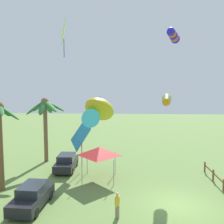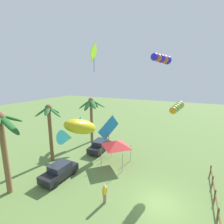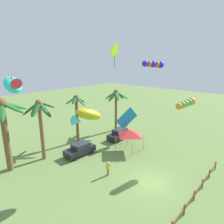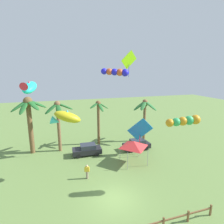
{
  "view_description": "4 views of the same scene",
  "coord_description": "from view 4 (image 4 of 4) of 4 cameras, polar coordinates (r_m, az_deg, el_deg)",
  "views": [
    {
      "loc": [
        -15.27,
        3.52,
        7.74
      ],
      "look_at": [
        0.82,
        4.49,
        6.21
      ],
      "focal_mm": 37.34,
      "sensor_mm": 36.0,
      "label": 1
    },
    {
      "loc": [
        -12.13,
        -1.66,
        9.96
      ],
      "look_at": [
        1.67,
        5.06,
        6.73
      ],
      "focal_mm": 26.89,
      "sensor_mm": 36.0,
      "label": 2
    },
    {
      "loc": [
        -14.88,
        -8.07,
        11.53
      ],
      "look_at": [
        0.72,
        5.72,
        5.95
      ],
      "focal_mm": 31.25,
      "sensor_mm": 36.0,
      "label": 3
    },
    {
      "loc": [
        -4.48,
        -13.5,
        11.26
      ],
      "look_at": [
        1.33,
        5.22,
        6.84
      ],
      "focal_mm": 29.24,
      "sensor_mm": 36.0,
      "label": 4
    }
  ],
  "objects": [
    {
      "name": "parked_car_1",
      "position": [
        25.7,
        -7.76,
        -11.56
      ],
      "size": [
        3.96,
        1.85,
        1.51
      ],
      "color": "black",
      "rests_on": "ground"
    },
    {
      "name": "palm_tree_3",
      "position": [
        26.92,
        -24.58,
        0.05
      ],
      "size": [
        4.64,
        4.63,
        7.95
      ],
      "color": "brown",
      "rests_on": "ground"
    },
    {
      "name": "kite_diamond_1",
      "position": [
        24.19,
        5.34,
        15.87
      ],
      "size": [
        2.33,
        0.63,
        3.32
      ],
      "color": "#94E613"
    },
    {
      "name": "palm_tree_1",
      "position": [
        27.98,
        -4.27,
        -0.33
      ],
      "size": [
        3.19,
        3.04,
        6.9
      ],
      "color": "brown",
      "rests_on": "ground"
    },
    {
      "name": "palm_tree_2",
      "position": [
        26.3,
        -16.52,
        -0.58
      ],
      "size": [
        4.03,
        4.06,
        7.29
      ],
      "color": "brown",
      "rests_on": "ground"
    },
    {
      "name": "kite_fish_0",
      "position": [
        18.95,
        -14.24,
        -1.63
      ],
      "size": [
        3.33,
        1.77,
        1.85
      ],
      "color": "gold"
    },
    {
      "name": "kite_tube_3",
      "position": [
        14.77,
        1.2,
        12.36
      ],
      "size": [
        2.1,
        1.14,
        0.65
      ],
      "color": "#211EE3"
    },
    {
      "name": "kite_fish_5",
      "position": [
        24.34,
        -24.54,
        7.14
      ],
      "size": [
        2.13,
        3.72,
        1.95
      ],
      "color": "#20E7D6"
    },
    {
      "name": "palm_tree_0",
      "position": [
        29.55,
        10.21,
        0.88
      ],
      "size": [
        4.07,
        4.02,
        6.91
      ],
      "color": "brown",
      "rests_on": "ground"
    },
    {
      "name": "spectator_0",
      "position": [
        20.56,
        -7.81,
        -17.97
      ],
      "size": [
        0.54,
        0.3,
        1.59
      ],
      "color": "gray",
      "rests_on": "ground"
    },
    {
      "name": "parked_car_0",
      "position": [
        27.32,
        7.76,
        -10.05
      ],
      "size": [
        3.96,
        1.85,
        1.51
      ],
      "color": "black",
      "rests_on": "ground"
    },
    {
      "name": "kite_diamond_2",
      "position": [
        24.86,
        8.77,
        -5.55
      ],
      "size": [
        3.23,
        1.33,
        4.76
      ],
      "color": "blue"
    },
    {
      "name": "kite_tube_4",
      "position": [
        17.8,
        21.67,
        -2.64
      ],
      "size": [
        3.21,
        1.24,
        1.03
      ],
      "color": "orange"
    },
    {
      "name": "ground_plane",
      "position": [
        18.14,
        0.97,
        -25.67
      ],
      "size": [
        120.0,
        120.0,
        0.0
      ],
      "primitive_type": "plane",
      "color": "olive"
    },
    {
      "name": "festival_tent",
      "position": [
        22.94,
        6.78,
        -9.93
      ],
      "size": [
        2.86,
        2.86,
        2.85
      ],
      "color": "#9E9EA3",
      "rests_on": "ground"
    }
  ]
}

